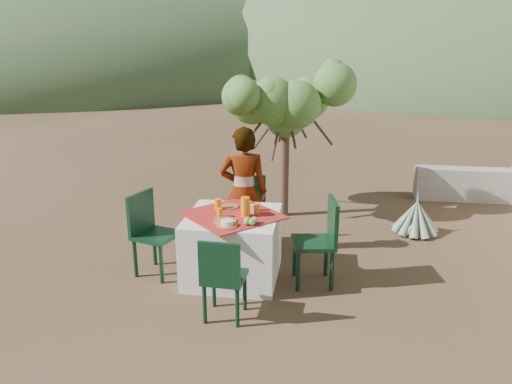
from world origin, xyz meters
TOP-DOWN VIEW (x-y plane):
  - ground at (0.00, 0.00)m, footprint 160.00×160.00m
  - table at (-0.25, 0.00)m, footprint 1.30×1.30m
  - chair_far at (-0.20, 0.97)m, footprint 0.50×0.50m
  - chair_near at (-0.16, -0.95)m, footprint 0.42×0.42m
  - chair_left at (-1.21, -0.03)m, footprint 0.56×0.56m
  - chair_right at (0.75, -0.02)m, footprint 0.53×0.53m
  - person at (-0.23, 0.67)m, footprint 0.64×0.45m
  - shrub_tree at (0.21, 2.25)m, footprint 1.75×1.72m
  - agave at (2.05, 1.69)m, footprint 0.66×0.64m
  - stone_wall at (3.60, 3.40)m, footprint 2.60×0.35m
  - hill_near_left at (-18.00, 30.00)m, footprint 40.00×40.00m
  - hill_near_right at (12.00, 36.00)m, footprint 48.00×48.00m
  - hill_far_center at (-4.00, 52.00)m, footprint 60.00×60.00m
  - plate_far at (-0.33, 0.24)m, footprint 0.22×0.22m
  - plate_near at (-0.28, -0.24)m, footprint 0.25×0.25m
  - glass_far at (-0.44, 0.15)m, footprint 0.08×0.08m
  - glass_near at (-0.37, -0.11)m, footprint 0.06×0.06m
  - juice_pitcher at (-0.09, -0.03)m, footprint 0.10×0.10m
  - bowl_plate at (-0.23, -0.36)m, footprint 0.23×0.23m
  - white_bowl at (-0.23, -0.36)m, footprint 0.13×0.13m
  - jar_left at (0.01, 0.06)m, footprint 0.07×0.07m
  - jar_right at (0.01, 0.17)m, footprint 0.06×0.06m
  - napkin_holder at (-0.02, 0.08)m, footprint 0.08×0.05m
  - fruit_cluster at (-0.00, -0.28)m, footprint 0.15×0.14m

SIDE VIEW (x-z plane):
  - ground at x=0.00m, z-range 0.00..0.00m
  - hill_near_left at x=-18.00m, z-range -8.00..8.00m
  - hill_near_right at x=12.00m, z-range -10.00..10.00m
  - hill_far_center at x=-4.00m, z-range -12.00..12.00m
  - agave at x=2.05m, z-range -0.11..0.58m
  - stone_wall at x=3.60m, z-range 0.00..0.55m
  - table at x=-0.25m, z-range 0.00..0.76m
  - chair_near at x=-0.16m, z-range 0.05..0.91m
  - chair_far at x=-0.20m, z-range 0.05..0.98m
  - chair_left at x=-1.21m, z-range 0.05..1.02m
  - chair_right at x=0.75m, z-range 0.05..1.04m
  - bowl_plate at x=-0.23m, z-range 0.76..0.77m
  - plate_far at x=-0.33m, z-range 0.76..0.78m
  - plate_near at x=-0.28m, z-range 0.76..0.78m
  - white_bowl at x=-0.23m, z-range 0.77..0.82m
  - fruit_cluster at x=0.00m, z-range 0.76..0.84m
  - jar_right at x=0.01m, z-range 0.76..0.85m
  - napkin_holder at x=-0.02m, z-range 0.76..0.86m
  - glass_near at x=-0.37m, z-range 0.76..0.87m
  - jar_left at x=0.01m, z-range 0.76..0.87m
  - person at x=-0.23m, z-range 0.00..1.64m
  - glass_far at x=-0.44m, z-range 0.76..0.89m
  - juice_pitcher at x=-0.09m, z-range 0.76..0.98m
  - shrub_tree at x=0.21m, z-range 0.60..2.66m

